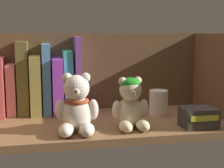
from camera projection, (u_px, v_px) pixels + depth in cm
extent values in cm
cube|color=brown|center=(104.00, 125.00, 94.45)|extent=(68.18, 31.80, 2.00)
cube|color=brown|center=(95.00, 74.00, 108.51)|extent=(70.58, 1.20, 26.41)
cube|color=brown|center=(220.00, 78.00, 99.37)|extent=(1.60, 34.20, 26.41)
cube|color=#C04C4C|center=(2.00, 86.00, 100.57)|extent=(2.23, 13.18, 17.61)
cube|color=#CA7575|center=(12.00, 89.00, 101.31)|extent=(2.63, 9.02, 15.35)
cube|color=brown|center=(23.00, 78.00, 101.45)|extent=(3.32, 9.89, 22.07)
cube|color=olive|center=(36.00, 85.00, 102.51)|extent=(3.20, 13.05, 17.76)
cube|color=#4E89C0|center=(47.00, 79.00, 102.87)|extent=(2.44, 12.08, 21.30)
cube|color=purple|center=(57.00, 85.00, 103.84)|extent=(3.17, 14.48, 16.97)
cube|color=#41B6A8|center=(68.00, 81.00, 104.34)|extent=(3.34, 10.61, 19.28)
cube|color=#7A4095|center=(77.00, 75.00, 104.55)|extent=(1.86, 11.70, 23.31)
ellipsoid|color=beige|center=(77.00, 114.00, 84.32)|extent=(7.72, 7.08, 9.08)
sphere|color=beige|center=(76.00, 88.00, 82.83)|extent=(6.46, 6.46, 6.46)
sphere|color=beige|center=(67.00, 78.00, 82.72)|extent=(2.42, 2.42, 2.42)
sphere|color=beige|center=(86.00, 77.00, 83.05)|extent=(2.42, 2.42, 2.42)
sphere|color=beige|center=(76.00, 91.00, 80.64)|extent=(2.42, 2.42, 2.42)
sphere|color=black|center=(76.00, 91.00, 79.79)|extent=(0.85, 0.85, 0.85)
ellipsoid|color=beige|center=(66.00, 130.00, 80.35)|extent=(4.36, 6.46, 3.23)
ellipsoid|color=beige|center=(87.00, 130.00, 80.72)|extent=(4.36, 6.46, 3.23)
ellipsoid|color=beige|center=(60.00, 110.00, 83.40)|extent=(2.93, 2.93, 5.24)
ellipsoid|color=beige|center=(93.00, 110.00, 84.00)|extent=(2.93, 2.93, 5.24)
torus|color=brown|center=(77.00, 101.00, 83.81)|extent=(6.20, 6.20, 1.16)
ellipsoid|color=beige|center=(130.00, 112.00, 87.81)|extent=(6.93, 6.36, 8.15)
sphere|color=beige|center=(131.00, 90.00, 86.48)|extent=(5.80, 5.80, 5.80)
sphere|color=beige|center=(123.00, 81.00, 86.04)|extent=(2.17, 2.17, 2.17)
sphere|color=beige|center=(138.00, 81.00, 87.00)|extent=(2.17, 2.17, 2.17)
sphere|color=beige|center=(133.00, 93.00, 84.56)|extent=(2.17, 2.17, 2.17)
sphere|color=black|center=(134.00, 93.00, 83.82)|extent=(0.76, 0.76, 0.76)
ellipsoid|color=beige|center=(126.00, 127.00, 83.98)|extent=(3.49, 5.57, 2.90)
ellipsoid|color=beige|center=(143.00, 125.00, 85.04)|extent=(3.49, 5.57, 2.90)
ellipsoid|color=beige|center=(117.00, 110.00, 86.39)|extent=(2.45, 2.45, 4.71)
ellipsoid|color=beige|center=(144.00, 108.00, 88.13)|extent=(2.45, 2.45, 4.71)
ellipsoid|color=#197A17|center=(130.00, 84.00, 86.62)|extent=(5.51, 5.51, 3.19)
cylinder|color=silver|center=(158.00, 103.00, 101.08)|extent=(5.58, 5.58, 7.54)
cube|color=#38332D|center=(199.00, 117.00, 88.38)|extent=(8.94, 6.90, 5.19)
cube|color=gold|center=(205.00, 118.00, 84.86)|extent=(7.60, 0.16, 1.45)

